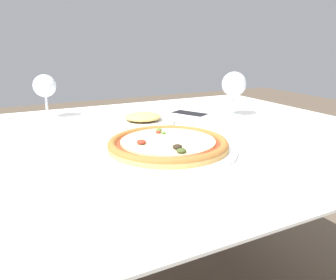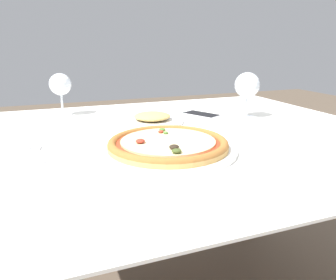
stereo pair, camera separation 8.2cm
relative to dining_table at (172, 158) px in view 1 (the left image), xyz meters
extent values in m
cube|color=brown|center=(0.00, 0.00, 0.06)|extent=(1.21, 0.99, 0.04)
cube|color=white|center=(0.00, 0.00, 0.08)|extent=(1.31, 1.09, 0.01)
cylinder|color=brown|center=(0.55, 0.43, -0.31)|extent=(0.06, 0.06, 0.70)
cylinder|color=white|center=(-0.09, -0.15, 0.09)|extent=(0.35, 0.35, 0.01)
cylinder|color=tan|center=(-0.09, -0.15, 0.10)|extent=(0.30, 0.30, 0.01)
torus|color=#A3662D|center=(-0.09, -0.15, 0.10)|extent=(0.30, 0.30, 0.02)
cylinder|color=#BC381E|center=(-0.09, -0.15, 0.10)|extent=(0.26, 0.26, 0.00)
cylinder|color=beige|center=(-0.09, -0.15, 0.11)|extent=(0.24, 0.24, 0.00)
ellipsoid|color=#4C7A33|center=(-0.07, -0.06, 0.12)|extent=(0.02, 0.02, 0.01)
ellipsoid|color=#2D2319|center=(-0.10, -0.22, 0.12)|extent=(0.02, 0.02, 0.01)
ellipsoid|color=#A83323|center=(-0.16, -0.15, 0.12)|extent=(0.02, 0.02, 0.01)
ellipsoid|color=#A83323|center=(-0.08, -0.08, 0.11)|extent=(0.02, 0.02, 0.01)
ellipsoid|color=#4C7A33|center=(-0.07, -0.09, 0.11)|extent=(0.01, 0.01, 0.01)
ellipsoid|color=#425123|center=(-0.11, -0.25, 0.12)|extent=(0.02, 0.02, 0.01)
cube|color=silver|center=(-0.39, -0.08, 0.08)|extent=(0.03, 0.11, 0.00)
cube|color=silver|center=(-0.40, -0.01, 0.08)|extent=(0.03, 0.02, 0.00)
cube|color=silver|center=(-0.42, 0.01, 0.08)|extent=(0.01, 0.05, 0.00)
cube|color=silver|center=(-0.41, 0.01, 0.08)|extent=(0.01, 0.05, 0.00)
cube|color=silver|center=(-0.40, 0.01, 0.08)|extent=(0.01, 0.05, 0.00)
cube|color=silver|center=(-0.39, 0.02, 0.08)|extent=(0.01, 0.05, 0.00)
cylinder|color=silver|center=(-0.31, 0.39, 0.08)|extent=(0.07, 0.07, 0.00)
cylinder|color=silver|center=(-0.31, 0.39, 0.13)|extent=(0.01, 0.01, 0.08)
sphere|color=silver|center=(-0.31, 0.39, 0.20)|extent=(0.08, 0.08, 0.08)
cylinder|color=silver|center=(0.32, 0.12, 0.08)|extent=(0.07, 0.07, 0.00)
cylinder|color=silver|center=(0.32, 0.12, 0.12)|extent=(0.01, 0.01, 0.08)
sphere|color=silver|center=(0.32, 0.12, 0.20)|extent=(0.09, 0.09, 0.09)
cube|color=white|center=(0.17, 0.19, 0.09)|extent=(0.13, 0.16, 0.01)
cube|color=black|center=(0.17, 0.19, 0.09)|extent=(0.11, 0.14, 0.00)
cylinder|color=white|center=(-0.03, 0.16, 0.09)|extent=(0.21, 0.21, 0.01)
ellipsoid|color=tan|center=(-0.03, 0.16, 0.10)|extent=(0.12, 0.12, 0.03)
camera|label=1|loc=(-0.44, -0.85, 0.35)|focal=35.00mm
camera|label=2|loc=(-0.37, -0.89, 0.35)|focal=35.00mm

